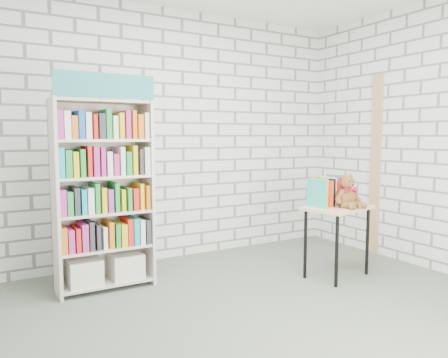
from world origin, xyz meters
TOP-DOWN VIEW (x-y plane):
  - ground at (0.00, 0.00)m, footprint 4.50×4.50m
  - room_shell at (0.00, 0.00)m, footprint 4.52×4.02m
  - bookshelf at (-0.86, 1.36)m, footprint 0.86×0.33m
  - display_table at (1.22, 0.54)m, footprint 0.74×0.59m
  - table_books at (1.20, 0.64)m, footprint 0.49×0.30m
  - teddy_bear at (1.26, 0.44)m, footprint 0.30×0.27m
  - door_trim at (2.23, 0.95)m, footprint 0.05×0.12m

SIDE VIEW (x-z plane):
  - ground at x=0.00m, z-range 0.00..0.00m
  - display_table at x=1.22m, z-range 0.25..0.96m
  - teddy_bear at x=1.26m, z-range 0.68..1.00m
  - table_books at x=1.20m, z-range 0.71..0.98m
  - bookshelf at x=-0.86m, z-range -0.08..1.85m
  - door_trim at x=2.23m, z-range 0.00..2.10m
  - room_shell at x=0.00m, z-range 0.38..3.19m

